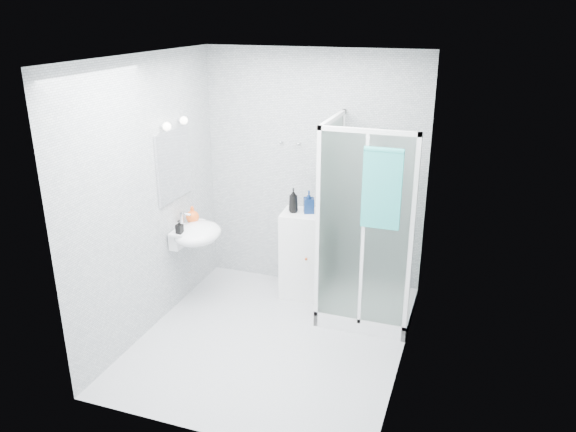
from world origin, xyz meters
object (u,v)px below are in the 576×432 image
at_px(wall_basin, 196,234).
at_px(soap_dispenser_black, 179,227).
at_px(shower_enclosure, 360,275).
at_px(storage_cabinet, 301,254).
at_px(soap_dispenser_orange, 192,214).
at_px(shampoo_bottle_a, 293,200).
at_px(hand_towel, 382,187).
at_px(shampoo_bottle_b, 309,202).

bearing_deg(wall_basin, soap_dispenser_black, -110.22).
xyz_separation_m(shower_enclosure, wall_basin, (-1.66, -0.32, 0.35)).
bearing_deg(storage_cabinet, soap_dispenser_orange, -162.77).
bearing_deg(shower_enclosure, soap_dispenser_orange, -173.80).
height_order(shower_enclosure, soap_dispenser_orange, shower_enclosure).
relative_size(shampoo_bottle_a, soap_dispenser_orange, 1.47).
height_order(storage_cabinet, hand_towel, hand_towel).
height_order(wall_basin, storage_cabinet, wall_basin).
height_order(hand_towel, soap_dispenser_orange, hand_towel).
bearing_deg(shampoo_bottle_a, soap_dispenser_black, -142.46).
bearing_deg(soap_dispenser_black, soap_dispenser_orange, 94.42).
relative_size(hand_towel, shampoo_bottle_b, 3.08).
relative_size(shampoo_bottle_a, shampoo_bottle_b, 1.09).
distance_m(shampoo_bottle_a, soap_dispenser_orange, 1.06).
bearing_deg(shampoo_bottle_a, soap_dispenser_orange, -157.11).
bearing_deg(soap_dispenser_black, wall_basin, 69.78).
xyz_separation_m(wall_basin, shampoo_bottle_a, (0.87, 0.53, 0.28)).
distance_m(wall_basin, soap_dispenser_black, 0.24).
xyz_separation_m(storage_cabinet, soap_dispenser_black, (-1.02, -0.74, 0.46)).
relative_size(storage_cabinet, soap_dispenser_black, 6.93).
xyz_separation_m(hand_towel, shampoo_bottle_b, (-0.86, 0.66, -0.45)).
distance_m(wall_basin, storage_cabinet, 1.15).
height_order(storage_cabinet, shampoo_bottle_a, shampoo_bottle_a).
distance_m(wall_basin, hand_towel, 2.02).
height_order(shampoo_bottle_b, soap_dispenser_black, shampoo_bottle_b).
bearing_deg(soap_dispenser_orange, shampoo_bottle_b, 21.67).
xyz_separation_m(storage_cabinet, shampoo_bottle_a, (-0.08, -0.02, 0.60)).
relative_size(hand_towel, soap_dispenser_black, 5.28).
xyz_separation_m(storage_cabinet, soap_dispenser_orange, (-1.05, -0.42, 0.47)).
distance_m(shower_enclosure, soap_dispenser_orange, 1.83).
relative_size(storage_cabinet, soap_dispenser_orange, 5.44).
bearing_deg(soap_dispenser_orange, hand_towel, -6.09).
distance_m(storage_cabinet, hand_towel, 1.54).
bearing_deg(shampoo_bottle_b, shower_enclosure, -22.31).
relative_size(shower_enclosure, hand_towel, 2.76).
height_order(storage_cabinet, shampoo_bottle_b, shampoo_bottle_b).
bearing_deg(wall_basin, hand_towel, -2.58).
bearing_deg(soap_dispenser_orange, storage_cabinet, 22.04).
height_order(shower_enclosure, hand_towel, shower_enclosure).
bearing_deg(shampoo_bottle_a, shower_enclosure, -15.60).
height_order(soap_dispenser_orange, soap_dispenser_black, soap_dispenser_orange).
height_order(shower_enclosure, wall_basin, shower_enclosure).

